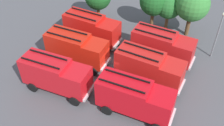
{
  "coord_description": "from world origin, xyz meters",
  "views": [
    {
      "loc": [
        8.61,
        -19.82,
        19.93
      ],
      "look_at": [
        0.0,
        0.0,
        1.4
      ],
      "focal_mm": 41.68,
      "sensor_mm": 36.0,
      "label": 1
    }
  ],
  "objects_px": {
    "fire_truck_2": "(77,48)",
    "traffic_cone_1": "(91,29)",
    "fire_truck_5": "(162,45)",
    "firefighter_0": "(187,44)",
    "fire_truck_3": "(149,67)",
    "traffic_cone_0": "(179,47)",
    "lamppost": "(218,32)",
    "fire_truck_0": "(56,74)",
    "traffic_cone_2": "(122,53)",
    "tree_1": "(154,2)",
    "firefighter_1": "(122,50)",
    "fire_truck_1": "(135,97)",
    "fire_truck_4": "(92,28)",
    "tree_2": "(169,6)",
    "tree_3": "(193,5)"
  },
  "relations": [
    {
      "from": "fire_truck_2",
      "to": "traffic_cone_1",
      "type": "xyz_separation_m",
      "value": [
        -1.61,
        6.43,
        -1.83
      ]
    },
    {
      "from": "fire_truck_5",
      "to": "firefighter_0",
      "type": "distance_m",
      "value": 4.17
    },
    {
      "from": "fire_truck_3",
      "to": "traffic_cone_0",
      "type": "xyz_separation_m",
      "value": [
        1.86,
        7.3,
        -1.83
      ]
    },
    {
      "from": "lamppost",
      "to": "traffic_cone_0",
      "type": "bearing_deg",
      "value": -179.35
    },
    {
      "from": "fire_truck_0",
      "to": "traffic_cone_2",
      "type": "bearing_deg",
      "value": 63.22
    },
    {
      "from": "fire_truck_2",
      "to": "tree_1",
      "type": "bearing_deg",
      "value": 62.98
    },
    {
      "from": "firefighter_1",
      "to": "firefighter_0",
      "type": "bearing_deg",
      "value": 64.83
    },
    {
      "from": "fire_truck_5",
      "to": "traffic_cone_2",
      "type": "distance_m",
      "value": 5.06
    },
    {
      "from": "lamppost",
      "to": "fire_truck_1",
      "type": "bearing_deg",
      "value": -115.77
    },
    {
      "from": "fire_truck_4",
      "to": "fire_truck_5",
      "type": "distance_m",
      "value": 9.09
    },
    {
      "from": "fire_truck_3",
      "to": "traffic_cone_2",
      "type": "height_order",
      "value": "fire_truck_3"
    },
    {
      "from": "tree_1",
      "to": "tree_2",
      "type": "bearing_deg",
      "value": 9.66
    },
    {
      "from": "fire_truck_0",
      "to": "firefighter_1",
      "type": "distance_m",
      "value": 8.82
    },
    {
      "from": "tree_1",
      "to": "fire_truck_2",
      "type": "bearing_deg",
      "value": -117.87
    },
    {
      "from": "fire_truck_0",
      "to": "firefighter_0",
      "type": "height_order",
      "value": "fire_truck_0"
    },
    {
      "from": "fire_truck_3",
      "to": "lamppost",
      "type": "bearing_deg",
      "value": 56.54
    },
    {
      "from": "fire_truck_1",
      "to": "fire_truck_5",
      "type": "relative_size",
      "value": 0.98
    },
    {
      "from": "lamppost",
      "to": "firefighter_1",
      "type": "bearing_deg",
      "value": -156.08
    },
    {
      "from": "tree_2",
      "to": "traffic_cone_2",
      "type": "bearing_deg",
      "value": -114.26
    },
    {
      "from": "tree_3",
      "to": "traffic_cone_2",
      "type": "distance_m",
      "value": 10.71
    },
    {
      "from": "fire_truck_0",
      "to": "firefighter_0",
      "type": "distance_m",
      "value": 16.38
    },
    {
      "from": "traffic_cone_2",
      "to": "tree_3",
      "type": "bearing_deg",
      "value": 49.73
    },
    {
      "from": "fire_truck_5",
      "to": "firefighter_0",
      "type": "xyz_separation_m",
      "value": [
        2.42,
        3.17,
        -1.23
      ]
    },
    {
      "from": "tree_2",
      "to": "fire_truck_3",
      "type": "bearing_deg",
      "value": -85.63
    },
    {
      "from": "fire_truck_0",
      "to": "tree_2",
      "type": "xyz_separation_m",
      "value": [
        7.41,
        15.77,
        1.4
      ]
    },
    {
      "from": "fire_truck_0",
      "to": "fire_truck_2",
      "type": "distance_m",
      "value": 4.68
    },
    {
      "from": "firefighter_0",
      "to": "tree_3",
      "type": "xyz_separation_m",
      "value": [
        -0.66,
        3.45,
        3.53
      ]
    },
    {
      "from": "fire_truck_3",
      "to": "fire_truck_4",
      "type": "relative_size",
      "value": 1.0
    },
    {
      "from": "firefighter_1",
      "to": "traffic_cone_1",
      "type": "xyz_separation_m",
      "value": [
        -6.0,
        3.38,
        -0.72
      ]
    },
    {
      "from": "fire_truck_0",
      "to": "tree_2",
      "type": "bearing_deg",
      "value": 64.07
    },
    {
      "from": "tree_1",
      "to": "fire_truck_4",
      "type": "bearing_deg",
      "value": -133.05
    },
    {
      "from": "tree_1",
      "to": "fire_truck_5",
      "type": "bearing_deg",
      "value": -64.43
    },
    {
      "from": "tree_3",
      "to": "traffic_cone_2",
      "type": "height_order",
      "value": "tree_3"
    },
    {
      "from": "fire_truck_1",
      "to": "traffic_cone_0",
      "type": "distance_m",
      "value": 12.05
    },
    {
      "from": "fire_truck_1",
      "to": "fire_truck_2",
      "type": "distance_m",
      "value": 9.61
    },
    {
      "from": "fire_truck_2",
      "to": "firefighter_0",
      "type": "height_order",
      "value": "fire_truck_2"
    },
    {
      "from": "fire_truck_4",
      "to": "firefighter_0",
      "type": "xyz_separation_m",
      "value": [
        11.51,
        3.1,
        -1.23
      ]
    },
    {
      "from": "fire_truck_0",
      "to": "tree_3",
      "type": "bearing_deg",
      "value": 55.74
    },
    {
      "from": "traffic_cone_1",
      "to": "traffic_cone_0",
      "type": "bearing_deg",
      "value": 4.5
    },
    {
      "from": "tree_2",
      "to": "traffic_cone_0",
      "type": "xyz_separation_m",
      "value": [
        2.7,
        -3.73,
        -3.23
      ]
    },
    {
      "from": "fire_truck_3",
      "to": "tree_3",
      "type": "xyz_separation_m",
      "value": [
        2.05,
        10.83,
        2.3
      ]
    },
    {
      "from": "firefighter_0",
      "to": "firefighter_1",
      "type": "bearing_deg",
      "value": -168.17
    },
    {
      "from": "traffic_cone_2",
      "to": "firefighter_0",
      "type": "bearing_deg",
      "value": 30.09
    },
    {
      "from": "firefighter_0",
      "to": "lamppost",
      "type": "xyz_separation_m",
      "value": [
        3.03,
        -0.03,
        2.63
      ]
    },
    {
      "from": "tree_2",
      "to": "fire_truck_2",
      "type": "bearing_deg",
      "value": -124.63
    },
    {
      "from": "fire_truck_4",
      "to": "tree_1",
      "type": "bearing_deg",
      "value": 51.2
    },
    {
      "from": "tree_1",
      "to": "traffic_cone_2",
      "type": "bearing_deg",
      "value": -101.53
    },
    {
      "from": "tree_3",
      "to": "traffic_cone_1",
      "type": "distance_m",
      "value": 13.6
    },
    {
      "from": "firefighter_1",
      "to": "traffic_cone_0",
      "type": "distance_m",
      "value": 7.41
    },
    {
      "from": "firefighter_1",
      "to": "tree_2",
      "type": "relative_size",
      "value": 0.35
    }
  ]
}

